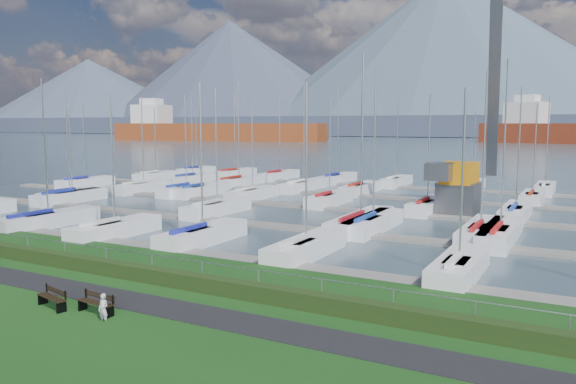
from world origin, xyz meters
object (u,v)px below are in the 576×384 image
Objects in this scene: bench_left at (53,298)px; bench_right at (97,303)px; person at (103,306)px; crane at (469,148)px.

bench_right is at bearing 23.68° from bench_left.
crane is at bearing 79.80° from person.
person reaches higher than bench_right.
person is at bearing -25.68° from bench_right.
bench_right is (2.07, 0.38, 0.00)m from bench_left.
bench_left is 36.53m from crane.
crane reaches higher than bench_left.
person is at bearing -97.98° from crane.
person is 35.96m from crane.
bench_left is at bearing -165.57° from bench_right.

